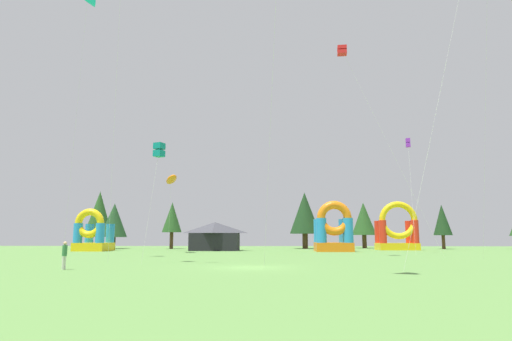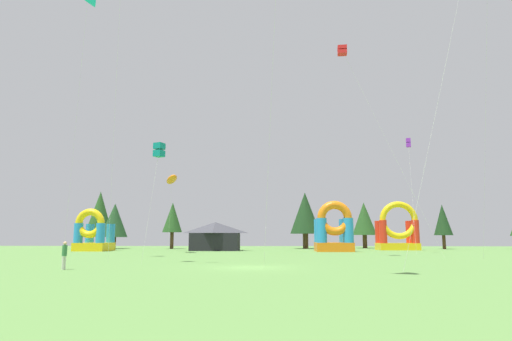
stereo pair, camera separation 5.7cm
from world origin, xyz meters
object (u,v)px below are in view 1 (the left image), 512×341
(kite_red_box, at_px, (342,51))
(inflatable_orange_dome, at_px, (333,233))
(kite_orange_parafoil, at_px, (171,179))
(person_far_side, at_px, (65,253))
(kite_purple_box, at_px, (408,143))
(inflatable_blue_arch, at_px, (93,236))
(kite_teal_box, at_px, (159,150))
(inflatable_yellow_castle, at_px, (397,232))
(festival_tent, at_px, (215,236))

(kite_red_box, bearing_deg, inflatable_orange_dome, 87.77)
(kite_orange_parafoil, distance_m, person_far_side, 26.76)
(kite_purple_box, relative_size, inflatable_blue_arch, 2.47)
(person_far_side, bearing_deg, inflatable_blue_arch, -143.71)
(kite_teal_box, xyz_separation_m, inflatable_blue_arch, (-15.32, 24.71, -6.50))
(kite_teal_box, bearing_deg, inflatable_yellow_castle, 49.57)
(person_far_side, height_order, inflatable_yellow_castle, inflatable_yellow_castle)
(kite_purple_box, bearing_deg, inflatable_yellow_castle, 83.86)
(kite_purple_box, bearing_deg, kite_red_box, -131.67)
(kite_red_box, xyz_separation_m, inflatable_orange_dome, (0.58, 14.88, -17.97))
(inflatable_yellow_castle, xyz_separation_m, festival_tent, (-25.43, -3.35, -0.57))
(kite_red_box, height_order, inflatable_orange_dome, kite_red_box)
(kite_teal_box, xyz_separation_m, person_far_side, (-3.36, -7.09, -7.46))
(kite_purple_box, distance_m, kite_orange_parafoil, 28.73)
(inflatable_yellow_castle, bearing_deg, kite_teal_box, -130.43)
(person_far_side, bearing_deg, kite_red_box, 146.62)
(kite_orange_parafoil, bearing_deg, inflatable_blue_arch, 152.42)
(inflatable_yellow_castle, height_order, festival_tent, inflatable_yellow_castle)
(person_far_side, relative_size, inflatable_yellow_castle, 0.24)
(kite_orange_parafoil, relative_size, inflatable_orange_dome, 1.47)
(person_far_side, xyz_separation_m, inflatable_yellow_castle, (29.35, 37.60, 1.53))
(inflatable_blue_arch, xyz_separation_m, inflatable_orange_dome, (31.53, -0.44, 0.39))
(kite_purple_box, height_order, kite_teal_box, kite_purple_box)
(kite_purple_box, height_order, inflatable_blue_arch, kite_purple_box)
(kite_purple_box, xyz_separation_m, inflatable_blue_arch, (-40.15, 4.99, -11.09))
(kite_orange_parafoil, distance_m, kite_teal_box, 18.89)
(inflatable_blue_arch, distance_m, festival_tent, 16.07)
(kite_red_box, height_order, festival_tent, kite_red_box)
(festival_tent, bearing_deg, kite_red_box, -49.70)
(festival_tent, bearing_deg, inflatable_blue_arch, -171.22)
(kite_orange_parafoil, relative_size, inflatable_yellow_castle, 1.38)
(kite_purple_box, distance_m, inflatable_orange_dome, 14.47)
(inflatable_blue_arch, relative_size, inflatable_orange_dome, 0.87)
(kite_orange_parafoil, height_order, person_far_side, kite_orange_parafoil)
(kite_teal_box, relative_size, festival_tent, 1.39)
(inflatable_blue_arch, relative_size, inflatable_yellow_castle, 0.81)
(kite_purple_box, bearing_deg, person_far_side, -136.44)
(kite_teal_box, height_order, person_far_side, kite_teal_box)
(kite_purple_box, xyz_separation_m, kite_orange_parafoil, (-28.36, -1.17, -4.40))
(kite_purple_box, height_order, kite_red_box, kite_red_box)
(kite_red_box, height_order, inflatable_blue_arch, kite_red_box)
(kite_purple_box, xyz_separation_m, festival_tent, (-24.27, 7.44, -11.09))
(inflatable_blue_arch, distance_m, inflatable_orange_dome, 31.54)
(inflatable_orange_dome, relative_size, festival_tent, 0.99)
(kite_purple_box, xyz_separation_m, inflatable_orange_dome, (-8.62, 4.55, -10.69))
(kite_red_box, height_order, inflatable_yellow_castle, kite_red_box)
(kite_orange_parafoil, xyz_separation_m, person_far_side, (0.17, -25.64, -7.65))
(kite_red_box, xyz_separation_m, kite_teal_box, (-15.63, -9.39, -11.86))
(kite_purple_box, height_order, person_far_side, kite_purple_box)
(kite_red_box, relative_size, person_far_side, 12.88)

